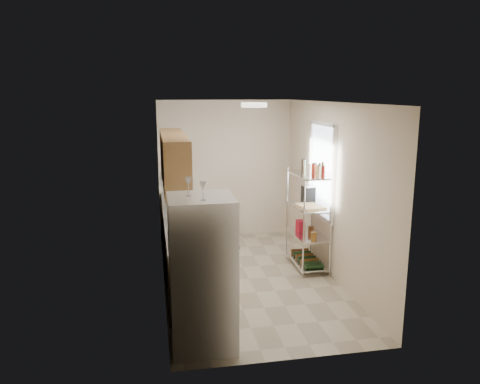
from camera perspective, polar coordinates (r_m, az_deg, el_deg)
The scene contains 16 objects.
room at distance 6.73m, azimuth 1.11°, elevation -0.25°, with size 2.52×4.42×2.62m.
counter_run at distance 7.25m, azimuth -6.80°, elevation -6.36°, with size 0.63×3.51×0.90m.
upper_cabinets at distance 6.60m, azimuth -8.07°, elevation 3.90°, with size 0.33×2.20×0.72m, color #AE794A.
range_hood at distance 7.46m, azimuth -7.85°, elevation 1.58°, with size 0.50×0.60×0.12m, color #B7BABC.
window at distance 7.35m, azimuth 9.96°, elevation 2.61°, with size 0.06×1.00×1.46m, color white.
bakers_rack at distance 7.31m, azimuth 8.37°, elevation -0.92°, with size 0.45×0.90×1.73m.
ceiling_dome at distance 6.28m, azimuth 1.73°, elevation 10.56°, with size 0.34×0.34×0.06m, color white.
refrigerator at distance 5.11m, azimuth -4.65°, elevation -9.79°, with size 0.69×0.69×1.67m, color white.
wine_glass_a at distance 4.66m, azimuth -4.53°, elevation 0.12°, with size 0.07×0.07×0.19m, color silver, non-canonical shape.
wine_glass_b at distance 4.87m, azimuth -6.31°, elevation 0.64°, with size 0.07×0.07×0.20m, color silver, non-canonical shape.
rice_cooker at distance 6.91m, azimuth -6.71°, elevation -2.54°, with size 0.25×0.25×0.20m, color white.
frying_pan_large at distance 7.52m, azimuth -7.48°, elevation -1.96°, with size 0.27×0.27×0.05m, color black.
frying_pan_small at distance 7.59m, azimuth -7.25°, elevation -1.83°, with size 0.24×0.24×0.05m, color black.
cutting_board at distance 7.23m, azimuth 8.56°, elevation -1.74°, with size 0.33×0.43×0.03m, color tan.
espresso_machine at distance 7.53m, azimuth 8.32°, elevation -0.20°, with size 0.16×0.24×0.28m, color black.
storage_bag at distance 7.57m, azimuth 7.37°, elevation -4.06°, with size 0.11×0.15×0.17m, color #B11528.
Camera 1 is at (-1.34, -6.43, 2.73)m, focal length 35.00 mm.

